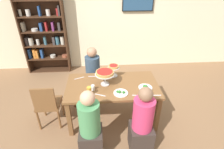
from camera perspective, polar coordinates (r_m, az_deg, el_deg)
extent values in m
plane|color=#846042|center=(3.54, 0.12, -13.35)|extent=(12.00, 12.00, 0.00)
cube|color=beige|center=(4.86, -1.85, 18.08)|extent=(8.00, 0.12, 2.80)
cube|color=brown|center=(3.08, 0.13, -3.67)|extent=(1.58, 0.87, 0.04)
cube|color=brown|center=(3.07, -13.48, -13.79)|extent=(0.07, 0.07, 0.70)
cube|color=brown|center=(3.16, 14.31, -12.41)|extent=(0.07, 0.07, 0.70)
cube|color=brown|center=(3.63, -11.94, -5.56)|extent=(0.07, 0.07, 0.70)
cube|color=brown|center=(3.71, 11.06, -4.63)|extent=(0.07, 0.07, 0.70)
cube|color=#422819|center=(5.10, -26.86, 12.00)|extent=(0.03, 0.30, 2.20)
cube|color=#422819|center=(4.80, -14.72, 13.25)|extent=(0.03, 0.30, 2.20)
cube|color=#422819|center=(5.05, -20.60, 13.18)|extent=(1.10, 0.02, 2.20)
cube|color=#422819|center=(5.32, -18.85, 1.55)|extent=(1.04, 0.28, 0.02)
cube|color=#422819|center=(5.17, -19.53, 5.10)|extent=(1.04, 0.28, 0.02)
cube|color=#422819|center=(5.03, -20.25, 8.86)|extent=(1.04, 0.28, 0.02)
cube|color=#422819|center=(4.92, -21.02, 12.81)|extent=(1.04, 0.28, 0.02)
cube|color=#422819|center=(4.83, -21.85, 16.92)|extent=(1.04, 0.28, 0.02)
cube|color=#422819|center=(4.77, -22.75, 21.15)|extent=(1.04, 0.28, 0.02)
cube|color=navy|center=(5.26, -24.76, 6.14)|extent=(0.06, 0.13, 0.26)
cube|color=orange|center=(5.22, -23.49, 6.25)|extent=(0.06, 0.13, 0.26)
cube|color=orange|center=(5.20, -22.76, 6.09)|extent=(0.06, 0.13, 0.22)
cube|color=navy|center=(5.16, -21.50, 6.37)|extent=(0.05, 0.13, 0.25)
cylinder|color=beige|center=(5.12, -18.36, 5.63)|extent=(0.14, 0.14, 0.07)
cylinder|color=brown|center=(5.05, -14.77, 5.81)|extent=(0.17, 0.17, 0.06)
cube|color=#3D3838|center=(5.14, -25.57, 9.59)|extent=(0.06, 0.13, 0.21)
cylinder|color=beige|center=(5.11, -24.53, 9.60)|extent=(0.12, 0.12, 0.19)
cylinder|color=silver|center=(5.06, -22.65, 9.57)|extent=(0.08, 0.08, 0.15)
cylinder|color=#3D7084|center=(4.99, -20.64, 10.14)|extent=(0.07, 0.07, 0.22)
cube|color=#3D3838|center=(4.94, -18.09, 10.28)|extent=(0.06, 0.13, 0.21)
cylinder|color=#3D7084|center=(4.92, -17.13, 10.32)|extent=(0.10, 0.10, 0.20)
cylinder|color=beige|center=(4.89, -15.55, 10.47)|extent=(0.11, 0.11, 0.20)
cube|color=#B2A88E|center=(5.04, -26.53, 13.54)|extent=(0.06, 0.13, 0.22)
cylinder|color=silver|center=(4.97, -23.51, 13.01)|extent=(0.15, 0.15, 0.06)
cube|color=navy|center=(4.90, -21.73, 14.00)|extent=(0.06, 0.13, 0.20)
cube|color=maroon|center=(4.86, -20.27, 14.27)|extent=(0.04, 0.13, 0.22)
cube|color=#7A3370|center=(4.82, -18.38, 14.44)|extent=(0.05, 0.13, 0.22)
cube|color=#3D3838|center=(4.79, -16.53, 14.55)|extent=(0.06, 0.13, 0.20)
cylinder|color=beige|center=(4.97, -27.39, 17.15)|extent=(0.07, 0.07, 0.15)
cylinder|color=silver|center=(4.90, -25.30, 17.45)|extent=(0.10, 0.10, 0.15)
cube|color=navy|center=(4.81, -22.21, 18.35)|extent=(0.04, 0.13, 0.23)
cylinder|color=silver|center=(4.76, -19.78, 18.17)|extent=(0.10, 0.10, 0.14)
cube|color=maroon|center=(4.71, -17.06, 18.63)|extent=(0.04, 0.13, 0.17)
cube|color=#3D3838|center=(4.69, -16.61, 19.10)|extent=(0.04, 0.13, 0.24)
cube|color=black|center=(4.80, 8.32, 22.19)|extent=(0.78, 0.05, 0.47)
cube|color=navy|center=(4.77, 8.39, 22.14)|extent=(0.74, 0.01, 0.43)
cube|color=#382D28|center=(2.94, 9.11, -19.23)|extent=(0.34, 0.34, 0.45)
cylinder|color=#D63866|center=(2.60, 9.97, -12.45)|extent=(0.30, 0.30, 0.50)
sphere|color=#846047|center=(2.38, 10.72, -6.26)|extent=(0.20, 0.20, 0.20)
cube|color=#382D28|center=(2.88, -6.61, -20.55)|extent=(0.34, 0.34, 0.45)
cylinder|color=#4C935B|center=(2.52, -7.27, -13.76)|extent=(0.30, 0.30, 0.50)
sphere|color=tan|center=(2.29, -7.84, -7.50)|extent=(0.20, 0.20, 0.20)
cube|color=#382D28|center=(3.95, -5.81, -3.95)|extent=(0.34, 0.34, 0.45)
cylinder|color=#33475B|center=(3.70, -6.19, 2.12)|extent=(0.30, 0.30, 0.50)
sphere|color=#A87A5B|center=(3.55, -6.51, 7.09)|extent=(0.20, 0.20, 0.20)
cube|color=brown|center=(3.35, -19.50, -8.71)|extent=(0.40, 0.40, 0.04)
cube|color=brown|center=(3.08, -20.98, -7.48)|extent=(0.36, 0.04, 0.42)
cylinder|color=brown|center=(3.67, -20.95, -9.70)|extent=(0.04, 0.04, 0.41)
cylinder|color=brown|center=(3.58, -15.51, -9.74)|extent=(0.04, 0.04, 0.41)
cylinder|color=brown|center=(3.42, -22.40, -13.46)|extent=(0.04, 0.04, 0.41)
cylinder|color=brown|center=(3.32, -16.51, -13.63)|extent=(0.04, 0.04, 0.41)
cylinder|color=silver|center=(3.09, -2.23, -3.02)|extent=(0.15, 0.15, 0.01)
cylinder|color=silver|center=(3.03, -2.27, -1.46)|extent=(0.03, 0.03, 0.19)
cylinder|color=silver|center=(2.98, -2.31, 0.13)|extent=(0.33, 0.33, 0.01)
cylinder|color=tan|center=(2.97, -2.32, 0.57)|extent=(0.30, 0.30, 0.05)
cylinder|color=maroon|center=(2.96, -2.33, 0.98)|extent=(0.27, 0.27, 0.00)
cylinder|color=silver|center=(3.32, 0.48, -0.31)|extent=(0.15, 0.15, 0.01)
cylinder|color=silver|center=(3.28, 0.49, 0.96)|extent=(0.03, 0.03, 0.16)
cylinder|color=silver|center=(3.24, 0.50, 2.24)|extent=(0.22, 0.22, 0.01)
cylinder|color=tan|center=(3.23, 0.50, 2.60)|extent=(0.19, 0.19, 0.04)
cylinder|color=maroon|center=(3.22, 0.50, 2.93)|extent=(0.15, 0.15, 0.00)
cylinder|color=white|center=(2.87, 2.81, -5.93)|extent=(0.23, 0.23, 0.01)
sphere|color=#2D7028|center=(2.85, 1.76, -5.48)|extent=(0.04, 0.04, 0.04)
sphere|color=#2D7028|center=(2.84, 2.44, -5.53)|extent=(0.05, 0.05, 0.05)
sphere|color=#2D7028|center=(2.84, 3.74, -5.67)|extent=(0.04, 0.04, 0.04)
cylinder|color=white|center=(3.04, 10.63, -4.15)|extent=(0.23, 0.23, 0.01)
sphere|color=#2D7028|center=(3.01, 10.65, -3.90)|extent=(0.04, 0.04, 0.04)
sphere|color=#2D7028|center=(3.00, 10.37, -3.80)|extent=(0.06, 0.06, 0.06)
sphere|color=#2D7028|center=(3.01, 10.77, -3.77)|extent=(0.06, 0.06, 0.06)
sphere|color=#2D7028|center=(2.98, 10.76, -4.28)|extent=(0.04, 0.04, 0.04)
cylinder|color=gold|center=(2.81, -7.30, -5.31)|extent=(0.07, 0.07, 0.15)
cylinder|color=white|center=(2.94, -6.16, -4.21)|extent=(0.06, 0.06, 0.09)
cube|color=silver|center=(2.85, 8.28, -6.64)|extent=(0.18, 0.04, 0.00)
cube|color=silver|center=(3.32, -6.02, -0.59)|extent=(0.18, 0.03, 0.00)
cube|color=silver|center=(2.91, 13.74, -6.48)|extent=(0.18, 0.02, 0.00)
cube|color=silver|center=(2.84, -3.77, -6.56)|extent=(0.17, 0.08, 0.00)
cube|color=silver|center=(3.31, -10.43, -1.14)|extent=(0.17, 0.08, 0.00)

